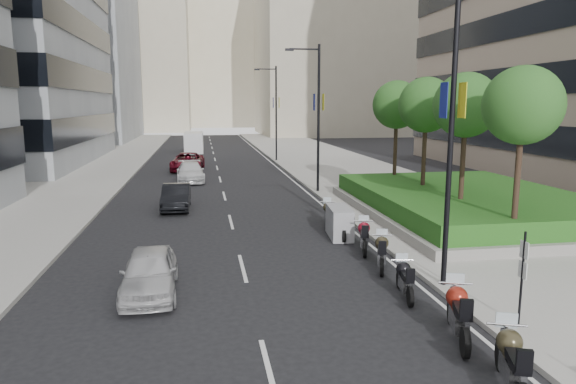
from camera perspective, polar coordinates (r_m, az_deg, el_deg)
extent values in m
plane|color=black|center=(14.17, 2.49, -13.09)|extent=(160.00, 160.00, 0.00)
cube|color=#9E9B93|center=(44.68, 5.79, 2.75)|extent=(10.00, 100.00, 0.15)
cube|color=#9E9B93|center=(44.08, -21.58, 2.02)|extent=(8.00, 100.00, 0.15)
cube|color=silver|center=(43.59, -0.95, 2.53)|extent=(0.12, 100.00, 0.01)
cube|color=silver|center=(43.13, -7.80, 2.36)|extent=(0.12, 100.00, 0.01)
cube|color=gray|center=(85.97, -24.70, 15.26)|extent=(22.00, 26.00, 30.00)
cube|color=#B7AD93|center=(96.82, 5.61, 17.15)|extent=(28.00, 24.00, 36.00)
cube|color=#B7AD93|center=(114.37, -17.78, 15.10)|extent=(26.00, 24.00, 34.00)
cube|color=#B7AD93|center=(133.53, -7.73, 15.49)|extent=(30.00, 24.00, 38.00)
cube|color=gray|center=(26.59, 19.35, -1.96)|extent=(10.00, 14.00, 0.40)
cube|color=#175016|center=(26.48, 19.42, -0.68)|extent=(9.40, 13.40, 0.80)
cylinder|color=#332319|center=(20.40, 24.06, 0.60)|extent=(0.22, 0.22, 4.00)
sphere|color=#15451C|center=(20.19, 24.64, 8.75)|extent=(2.80, 2.80, 2.80)
cylinder|color=#332319|center=(23.80, 18.78, 2.13)|extent=(0.22, 0.22, 4.00)
sphere|color=#15451C|center=(23.61, 19.17, 9.12)|extent=(2.80, 2.80, 2.80)
cylinder|color=#332319|center=(27.36, 14.84, 3.26)|extent=(0.22, 0.22, 4.00)
sphere|color=#15451C|center=(27.20, 15.11, 9.33)|extent=(2.80, 2.80, 2.80)
cylinder|color=#332319|center=(31.02, 11.81, 4.11)|extent=(0.22, 0.22, 4.00)
sphere|color=#15451C|center=(30.88, 12.00, 9.47)|extent=(2.80, 2.80, 2.80)
cylinder|color=black|center=(15.49, 17.64, 5.61)|extent=(0.16, 0.16, 9.00)
cube|color=yellow|center=(15.59, 18.78, 9.62)|extent=(0.02, 0.45, 1.00)
cube|color=navy|center=(15.34, 16.91, 9.73)|extent=(0.02, 0.45, 1.00)
cylinder|color=black|center=(31.57, 3.41, 7.94)|extent=(0.16, 0.16, 9.00)
cylinder|color=black|center=(31.53, 1.83, 15.59)|extent=(1.80, 0.10, 0.10)
cube|color=black|center=(31.36, 0.16, 15.54)|extent=(0.50, 0.22, 0.14)
cube|color=yellow|center=(31.62, 3.93, 9.93)|extent=(0.02, 0.45, 1.00)
cube|color=navy|center=(31.50, 2.92, 9.94)|extent=(0.02, 0.45, 1.00)
cylinder|color=black|center=(49.28, -1.32, 8.61)|extent=(0.16, 0.16, 9.00)
cylinder|color=black|center=(49.25, -2.41, 13.49)|extent=(1.80, 0.10, 0.10)
cube|color=black|center=(49.14, -3.48, 13.43)|extent=(0.50, 0.22, 0.14)
cube|color=yellow|center=(49.31, -1.00, 9.89)|extent=(0.02, 0.45, 1.00)
cube|color=navy|center=(49.23, -1.65, 9.89)|extent=(0.02, 0.45, 1.00)
cylinder|color=black|center=(13.82, 24.53, -9.06)|extent=(0.06, 0.06, 2.50)
cube|color=silver|center=(13.59, 24.76, -5.86)|extent=(0.02, 0.32, 0.42)
cube|color=silver|center=(13.73, 24.61, -7.88)|extent=(0.02, 0.32, 0.42)
cylinder|color=black|center=(12.04, 22.60, -16.47)|extent=(0.34, 0.66, 0.65)
cube|color=silver|center=(11.19, 23.65, -17.63)|extent=(0.60, 0.95, 0.44)
sphere|color=#35301D|center=(11.32, 23.39, -15.04)|extent=(0.50, 0.50, 0.50)
cube|color=black|center=(10.77, 24.17, -16.79)|extent=(0.54, 0.84, 0.17)
cylinder|color=silver|center=(11.48, 23.15, -13.40)|extent=(0.75, 0.31, 0.05)
cylinder|color=black|center=(12.33, 19.09, -15.56)|extent=(0.33, 0.68, 0.68)
cylinder|color=black|center=(13.90, 17.72, -12.52)|extent=(0.33, 0.68, 0.68)
cube|color=silver|center=(12.99, 18.45, -13.29)|extent=(0.59, 0.98, 0.46)
sphere|color=maroon|center=(13.17, 18.27, -11.03)|extent=(0.52, 0.52, 0.52)
cube|color=black|center=(12.56, 18.80, -12.40)|extent=(0.54, 0.87, 0.17)
cylinder|color=silver|center=(13.36, 18.10, -9.62)|extent=(0.79, 0.30, 0.05)
cylinder|color=black|center=(14.71, 13.43, -11.31)|extent=(0.20, 0.56, 0.55)
cylinder|color=black|center=(16.02, 12.29, -9.49)|extent=(0.20, 0.56, 0.55)
cube|color=silver|center=(15.27, 12.89, -9.89)|extent=(0.40, 0.79, 0.37)
sphere|color=black|center=(15.44, 12.71, -8.34)|extent=(0.43, 0.43, 0.43)
cube|color=black|center=(14.93, 13.15, -9.19)|extent=(0.36, 0.70, 0.14)
cylinder|color=silver|center=(15.60, 12.55, -7.38)|extent=(0.66, 0.16, 0.04)
cylinder|color=black|center=(16.97, 10.39, -8.25)|extent=(0.30, 0.60, 0.60)
cylinder|color=black|center=(18.44, 10.31, -6.77)|extent=(0.30, 0.60, 0.60)
cube|color=silver|center=(17.61, 10.37, -7.02)|extent=(0.54, 0.87, 0.41)
sphere|color=#332D1C|center=(17.82, 10.39, -5.59)|extent=(0.46, 0.46, 0.46)
cube|color=black|center=(17.25, 10.41, -6.31)|extent=(0.49, 0.77, 0.15)
cylinder|color=silver|center=(18.01, 10.39, -4.72)|extent=(0.69, 0.28, 0.05)
cylinder|color=black|center=(18.87, 8.53, -6.33)|extent=(0.27, 0.62, 0.61)
cylinder|color=black|center=(20.38, 8.33, -5.11)|extent=(0.27, 0.62, 0.61)
cube|color=silver|center=(19.53, 8.45, -5.27)|extent=(0.50, 0.88, 0.41)
sphere|color=maroon|center=(19.75, 8.43, -3.98)|extent=(0.47, 0.47, 0.47)
cube|color=black|center=(19.17, 8.51, -4.59)|extent=(0.46, 0.78, 0.16)
cylinder|color=silver|center=(19.96, 8.41, -3.20)|extent=(0.71, 0.24, 0.05)
cylinder|color=black|center=(20.73, 6.11, -4.78)|extent=(0.18, 0.63, 0.62)
cylinder|color=black|center=(22.26, 5.36, -3.75)|extent=(0.18, 0.63, 0.62)
cube|color=gray|center=(21.41, 5.74, -3.36)|extent=(1.04, 2.18, 1.26)
cylinder|color=black|center=(22.76, 4.72, -3.49)|extent=(0.19, 0.59, 0.58)
cylinder|color=black|center=(24.22, 4.30, -2.67)|extent=(0.19, 0.59, 0.58)
cube|color=silver|center=(23.41, 4.52, -2.71)|extent=(0.39, 0.83, 0.40)
sphere|color=#342E1D|center=(23.64, 4.45, -1.70)|extent=(0.45, 0.45, 0.45)
cube|color=black|center=(23.07, 4.61, -2.13)|extent=(0.35, 0.74, 0.15)
cylinder|color=silver|center=(23.84, 4.39, -1.09)|extent=(0.70, 0.14, 0.05)
imported|color=#B5B4B6|center=(15.66, -15.13, -8.58)|extent=(1.66, 3.91, 1.32)
imported|color=black|center=(27.64, -12.31, -0.54)|extent=(1.45, 4.02, 1.32)
imported|color=silver|center=(37.42, -10.80, 2.20)|extent=(2.13, 4.77, 1.36)
imported|color=#5A0A18|center=(43.55, -11.10, 3.32)|extent=(2.90, 5.53, 1.49)
cube|color=white|center=(60.29, -10.40, 5.46)|extent=(2.16, 5.44, 2.27)
cube|color=white|center=(58.29, -10.41, 4.79)|extent=(2.08, 1.34, 1.19)
cylinder|color=black|center=(58.43, -11.25, 4.56)|extent=(0.27, 0.76, 0.76)
cylinder|color=black|center=(58.41, -9.55, 4.61)|extent=(0.27, 0.76, 0.76)
cylinder|color=black|center=(62.09, -11.16, 4.86)|extent=(0.27, 0.76, 0.76)
cylinder|color=black|center=(62.07, -9.56, 4.91)|extent=(0.27, 0.76, 0.76)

